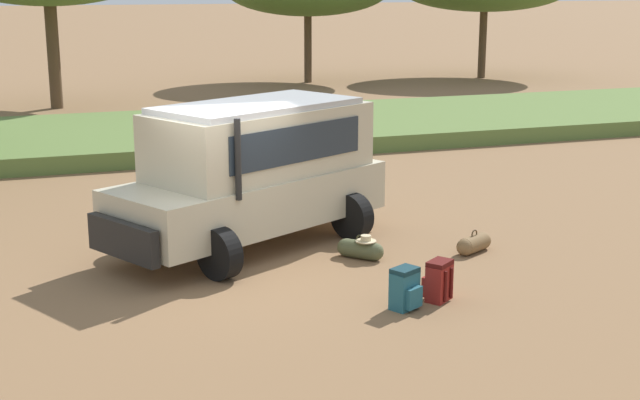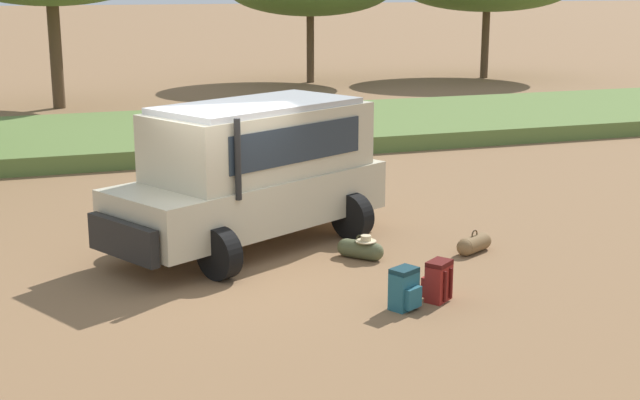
{
  "view_description": "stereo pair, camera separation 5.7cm",
  "coord_description": "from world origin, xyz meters",
  "px_view_note": "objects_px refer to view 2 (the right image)",
  "views": [
    {
      "loc": [
        -3.09,
        -13.09,
        4.42
      ],
      "look_at": [
        1.42,
        -0.02,
        1.0
      ],
      "focal_mm": 50.0,
      "sensor_mm": 36.0,
      "label": 1
    },
    {
      "loc": [
        -3.04,
        -13.11,
        4.42
      ],
      "look_at": [
        1.42,
        -0.02,
        1.0
      ],
      "focal_mm": 50.0,
      "sensor_mm": 36.0,
      "label": 2
    }
  ],
  "objects_px": {
    "backpack_cluster_center": "(405,289)",
    "duffel_bag_low_black_case": "(361,249)",
    "duffel_bag_soft_canvas": "(474,244)",
    "backpack_beside_front_wheel": "(438,281)",
    "safari_vehicle": "(254,170)"
  },
  "relations": [
    {
      "from": "backpack_cluster_center",
      "to": "duffel_bag_soft_canvas",
      "type": "distance_m",
      "value": 2.99
    },
    {
      "from": "safari_vehicle",
      "to": "backpack_beside_front_wheel",
      "type": "xyz_separation_m",
      "value": [
        1.73,
        -3.54,
        -1.01
      ]
    },
    {
      "from": "backpack_cluster_center",
      "to": "duffel_bag_low_black_case",
      "type": "height_order",
      "value": "backpack_cluster_center"
    },
    {
      "from": "safari_vehicle",
      "to": "duffel_bag_low_black_case",
      "type": "xyz_separation_m",
      "value": [
        1.41,
        -1.36,
        -1.14
      ]
    },
    {
      "from": "duffel_bag_soft_canvas",
      "to": "duffel_bag_low_black_case",
      "type": "bearing_deg",
      "value": 171.16
    },
    {
      "from": "backpack_beside_front_wheel",
      "to": "duffel_bag_soft_canvas",
      "type": "xyz_separation_m",
      "value": [
        1.6,
        1.88,
        -0.14
      ]
    },
    {
      "from": "backpack_cluster_center",
      "to": "duffel_bag_low_black_case",
      "type": "xyz_separation_m",
      "value": [
        0.27,
        2.34,
        -0.13
      ]
    },
    {
      "from": "duffel_bag_low_black_case",
      "to": "backpack_beside_front_wheel",
      "type": "bearing_deg",
      "value": -81.65
    },
    {
      "from": "duffel_bag_low_black_case",
      "to": "safari_vehicle",
      "type": "bearing_deg",
      "value": 136.12
    },
    {
      "from": "backpack_beside_front_wheel",
      "to": "duffel_bag_soft_canvas",
      "type": "height_order",
      "value": "backpack_beside_front_wheel"
    },
    {
      "from": "backpack_cluster_center",
      "to": "backpack_beside_front_wheel",
      "type": "bearing_deg",
      "value": 15.14
    },
    {
      "from": "safari_vehicle",
      "to": "duffel_bag_soft_canvas",
      "type": "bearing_deg",
      "value": -26.43
    },
    {
      "from": "safari_vehicle",
      "to": "duffel_bag_soft_canvas",
      "type": "distance_m",
      "value": 3.89
    },
    {
      "from": "safari_vehicle",
      "to": "backpack_beside_front_wheel",
      "type": "distance_m",
      "value": 4.06
    },
    {
      "from": "backpack_cluster_center",
      "to": "duffel_bag_soft_canvas",
      "type": "xyz_separation_m",
      "value": [
        2.18,
        2.04,
        -0.14
      ]
    }
  ]
}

